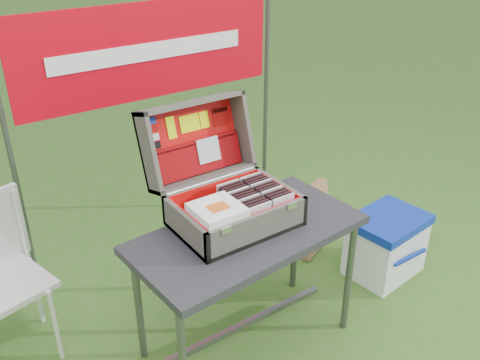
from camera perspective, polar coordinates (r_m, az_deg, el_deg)
ground at (r=2.98m, az=2.18°, el=-16.16°), size 80.00×80.00×0.00m
table at (r=2.72m, az=0.78°, el=-11.51°), size 1.14×0.63×0.69m
table_top at (r=2.53m, az=0.83°, el=-5.79°), size 1.14×0.63×0.04m
table_leg_fr at (r=2.87m, az=11.51°, el=-10.29°), size 0.04×0.04×0.65m
table_leg_bl at (r=2.70m, az=-10.76°, el=-13.04°), size 0.04×0.04×0.65m
table_leg_br at (r=3.11m, az=5.88°, el=-6.41°), size 0.04×0.04×0.65m
table_brace at (r=2.87m, az=0.75°, el=-15.00°), size 0.95×0.03×0.03m
suitcase at (r=2.48m, az=-1.37°, el=0.84°), size 0.56×0.56×0.51m
suitcase_base_bottom at (r=2.55m, az=-0.56°, el=-4.54°), size 0.56×0.40×0.02m
suitcase_base_wall_front at (r=2.39m, az=1.98°, el=-5.22°), size 0.56×0.02×0.15m
suitcase_base_wall_back at (r=2.66m, az=-2.86°, el=-1.60°), size 0.56×0.02×0.15m
suitcase_base_wall_left at (r=2.40m, az=-5.87°, el=-5.17°), size 0.02×0.40×0.15m
suitcase_base_wall_right at (r=2.66m, az=4.20°, el=-1.61°), size 0.02×0.40×0.15m
suitcase_liner_floor at (r=2.55m, az=-0.57°, el=-4.27°), size 0.51×0.35×0.01m
suitcase_latch_left at (r=2.26m, az=-1.49°, el=-5.37°), size 0.05×0.01×0.03m
suitcase_latch_right at (r=2.45m, az=5.53°, el=-2.74°), size 0.05×0.01×0.03m
suitcase_hinge at (r=2.63m, az=-3.02°, el=-0.08°), size 0.50×0.02×0.02m
suitcase_lid_back at (r=2.71m, az=-5.24°, el=4.27°), size 0.56×0.14×0.39m
suitcase_lid_rim_far at (r=2.64m, az=-5.35°, el=8.18°), size 0.56×0.15×0.06m
suitcase_lid_rim_near at (r=2.69m, az=-3.86°, el=0.32°), size 0.56×0.15×0.06m
suitcase_lid_rim_left at (r=2.55m, az=-9.78°, el=2.79°), size 0.02×0.26×0.42m
suitcase_lid_rim_right at (r=2.79m, az=0.16°, el=5.47°), size 0.02×0.26×0.42m
suitcase_lid_liner at (r=2.70m, az=-5.10°, el=4.25°), size 0.51×0.11×0.34m
suitcase_liner_wall_front at (r=2.40m, az=1.78°, el=-4.85°), size 0.51×0.01×0.13m
suitcase_liner_wall_back at (r=2.64m, az=-2.70°, el=-1.51°), size 0.51×0.01×0.13m
suitcase_liner_wall_left at (r=2.40m, az=-5.59°, el=-4.85°), size 0.01×0.35×0.13m
suitcase_liner_wall_right at (r=2.65m, az=3.97°, el=-1.49°), size 0.01×0.35×0.13m
suitcase_lid_pocket at (r=2.70m, az=-4.54°, el=2.33°), size 0.49×0.08×0.16m
suitcase_pocket_edge at (r=2.68m, az=-4.79°, el=3.96°), size 0.48×0.02×0.02m
suitcase_pocket_cd at (r=2.71m, az=-3.39°, el=3.22°), size 0.12×0.05×0.12m
lid_sticker_cc_a at (r=2.59m, az=-9.53°, el=6.24°), size 0.05×0.01×0.03m
lid_sticker_cc_b at (r=2.60m, az=-9.36°, el=5.38°), size 0.05×0.01×0.03m
lid_sticker_cc_c at (r=2.60m, az=-9.18°, el=4.52°), size 0.05×0.01×0.03m
lid_sticker_cc_d at (r=2.61m, az=-9.00°, el=3.67°), size 0.05×0.01×0.03m
lid_card_neon_tall at (r=2.64m, az=-7.35°, el=5.55°), size 0.04×0.03×0.11m
lid_card_neon_main at (r=2.69m, az=-5.38°, el=6.05°), size 0.11×0.03×0.08m
lid_card_neon_small at (r=2.72m, az=-3.83°, el=6.44°), size 0.05×0.03×0.08m
lid_sticker_band at (r=2.77m, az=-2.07°, el=6.87°), size 0.10×0.03×0.10m
lid_sticker_band_bar at (r=2.77m, az=-2.18°, el=7.48°), size 0.09×0.01×0.02m
cd_left_0 at (r=2.42m, az=2.14°, el=-4.11°), size 0.12×0.01×0.14m
cd_left_1 at (r=2.44m, az=1.83°, el=-3.88°), size 0.12×0.01×0.14m
cd_left_2 at (r=2.45m, az=1.53°, el=-3.66°), size 0.12×0.01×0.14m
cd_left_3 at (r=2.47m, az=1.23°, el=-3.45°), size 0.12×0.01×0.14m
cd_left_4 at (r=2.48m, az=0.93°, el=-3.23°), size 0.12×0.01×0.14m
cd_left_5 at (r=2.50m, az=0.64°, el=-3.02°), size 0.12×0.01×0.14m
cd_left_6 at (r=2.51m, az=0.35°, el=-2.81°), size 0.12×0.01×0.14m
cd_left_7 at (r=2.53m, az=0.06°, el=-2.61°), size 0.12×0.01×0.14m
cd_left_8 at (r=2.54m, az=-0.22°, el=-2.40°), size 0.12×0.01×0.14m
cd_left_9 at (r=2.56m, az=-0.50°, el=-2.20°), size 0.12×0.01×0.14m
cd_left_10 at (r=2.57m, az=-0.77°, el=-2.00°), size 0.12×0.01×0.14m
cd_left_11 at (r=2.59m, az=-1.04°, el=-1.80°), size 0.12×0.01×0.14m
cd_left_12 at (r=2.61m, az=-1.31°, el=-1.61°), size 0.12×0.01×0.14m
cd_right_0 at (r=2.49m, az=4.62°, el=-3.17°), size 0.12×0.01×0.14m
cd_right_1 at (r=2.51m, az=4.31°, el=-2.96°), size 0.12×0.01×0.14m
cd_right_2 at (r=2.52m, az=4.00°, el=-2.75°), size 0.12×0.01×0.14m
cd_right_3 at (r=2.54m, az=3.69°, el=-2.55°), size 0.12×0.01×0.14m
cd_right_4 at (r=2.55m, az=3.39°, el=-2.34°), size 0.12×0.01×0.14m
cd_right_5 at (r=2.57m, az=3.09°, el=-2.14°), size 0.12×0.01×0.14m
cd_right_6 at (r=2.58m, az=2.79°, el=-1.95°), size 0.12×0.01×0.14m
cd_right_7 at (r=2.60m, az=2.50°, el=-1.75°), size 0.12×0.01×0.14m
cd_right_8 at (r=2.61m, az=2.21°, el=-1.56°), size 0.12×0.01×0.14m
cd_right_9 at (r=2.63m, az=1.92°, el=-1.37°), size 0.12×0.01×0.14m
cd_right_10 at (r=2.64m, az=1.64°, el=-1.18°), size 0.12×0.01×0.14m
cd_right_11 at (r=2.66m, az=1.36°, el=-0.99°), size 0.12×0.01×0.14m
cd_right_12 at (r=2.67m, az=1.09°, el=-0.81°), size 0.12×0.01×0.14m
songbook_0 at (r=2.36m, az=-2.46°, el=-3.50°), size 0.21×0.21×0.00m
songbook_1 at (r=2.36m, az=-2.46°, el=-3.40°), size 0.21×0.21×0.00m
songbook_2 at (r=2.36m, az=-2.46°, el=-3.29°), size 0.21×0.21×0.00m
songbook_3 at (r=2.35m, az=-2.46°, el=-3.19°), size 0.21×0.21×0.00m
songbook_4 at (r=2.35m, az=-2.47°, el=-3.08°), size 0.21×0.21×0.00m
songbook_5 at (r=2.35m, az=-2.47°, el=-2.98°), size 0.21×0.21×0.00m
songbook_6 at (r=2.35m, az=-2.47°, el=-2.87°), size 0.21×0.21×0.00m
songbook_graphic at (r=2.34m, az=-2.34°, el=-2.89°), size 0.09×0.07×0.00m
cooler at (r=3.40m, az=15.28°, el=-6.68°), size 0.49×0.39×0.40m
cooler_body at (r=3.42m, az=15.23°, el=-7.05°), size 0.46×0.37×0.34m
cooler_lid at (r=3.31m, az=15.65°, el=-4.22°), size 0.49×0.39×0.05m
cooler_handle at (r=3.30m, az=17.68°, el=-7.84°), size 0.27×0.02×0.02m
chair at (r=2.85m, az=-23.79°, el=-10.46°), size 0.47×0.50×0.83m
chair_seat at (r=2.84m, az=-23.82°, el=-10.31°), size 0.46×0.46×0.03m
chair_leg_fr at (r=2.86m, az=-19.07°, el=-14.47°), size 0.02×0.02×0.42m
chair_leg_br at (r=3.11m, az=-20.88°, el=-10.99°), size 0.02×0.02×0.42m
chair_upright_right at (r=2.90m, az=-22.33°, el=-4.39°), size 0.02×0.02×0.40m
cardboard_box at (r=3.55m, az=7.87°, el=-4.12°), size 0.42×0.29×0.42m
banner_post_left at (r=3.09m, az=-23.23°, el=2.19°), size 0.03×0.03×1.70m
banner_post_right at (r=3.74m, az=2.77°, el=8.73°), size 0.03×0.03×1.70m
banner at (r=3.18m, az=-9.56°, el=13.42°), size 1.60×0.02×0.55m
banner_text at (r=3.17m, az=-9.46°, el=13.38°), size 1.20×0.00×0.10m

